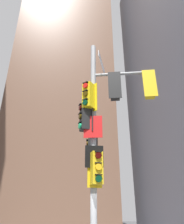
# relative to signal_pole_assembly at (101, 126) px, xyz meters

# --- Properties ---
(building_mid_block) EXTENTS (12.62, 12.62, 53.99)m
(building_mid_block) POSITION_rel_signal_pole_assembly_xyz_m (-2.35, 20.67, 22.15)
(building_mid_block) COLOR brown
(building_mid_block) RESTS_ON ground
(signal_pole_assembly) EXTENTS (2.86, 3.24, 8.38)m
(signal_pole_assembly) POSITION_rel_signal_pole_assembly_xyz_m (0.00, 0.00, 0.00)
(signal_pole_assembly) COLOR #9EA0A3
(signal_pole_assembly) RESTS_ON ground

